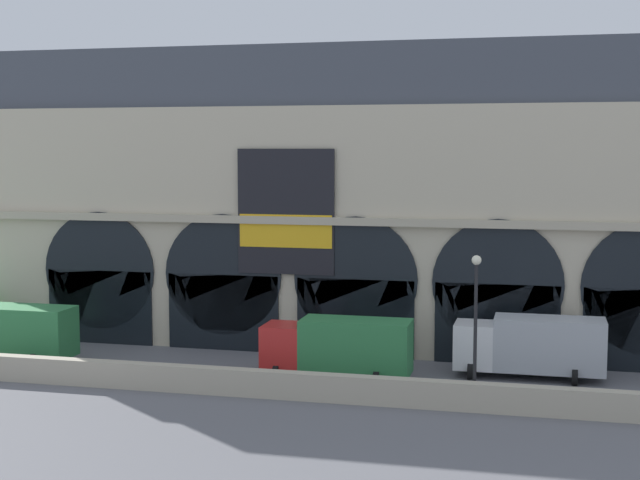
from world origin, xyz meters
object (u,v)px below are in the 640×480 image
object	(u,v)px
box_truck_center	(339,347)
street_lamp_quayside	(476,310)
box_truck_mideast	(531,345)
box_truck_west	(9,332)

from	to	relation	value
box_truck_center	street_lamp_quayside	world-z (taller)	street_lamp_quayside
box_truck_mideast	street_lamp_quayside	bearing A→B (deg)	-111.98
box_truck_west	box_truck_mideast	size ratio (longest dim) A/B	1.00
box_truck_west	box_truck_center	xyz separation A→B (m)	(18.34, 0.49, 0.00)
box_truck_west	box_truck_center	distance (m)	18.35
street_lamp_quayside	box_truck_center	bearing A→B (deg)	155.53
street_lamp_quayside	box_truck_mideast	bearing A→B (deg)	68.02
box_truck_center	box_truck_mideast	size ratio (longest dim) A/B	1.00
box_truck_west	box_truck_center	size ratio (longest dim) A/B	1.00
box_truck_west	box_truck_mideast	distance (m)	27.96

